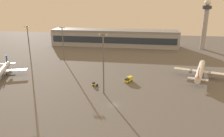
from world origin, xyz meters
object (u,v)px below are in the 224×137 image
airplane_near_gate (2,71)px  apron_light_central (103,61)px  apron_light_east (63,42)px  catering_truck (129,79)px  control_tower (205,21)px  airplane_far_stand (200,71)px  pushback_tug (94,84)px  apron_light_west (29,43)px

airplane_near_gate → apron_light_central: size_ratio=1.19×
airplane_near_gate → apron_light_east: (25.19, 42.47, 11.31)m
catering_truck → apron_light_central: (-11.63, -18.93, 16.08)m
control_tower → airplane_far_stand: 88.15m
control_tower → catering_truck: control_tower is taller
control_tower → pushback_tug: 137.81m
control_tower → apron_light_central: 139.39m
airplane_near_gate → airplane_far_stand: size_ratio=0.93×
catering_truck → apron_light_west: bearing=11.7°
control_tower → catering_truck: bearing=-122.6°
airplane_far_stand → airplane_near_gate: bearing=-155.3°
apron_light_east → airplane_far_stand: bearing=-13.6°
apron_light_central → apron_light_west: apron_light_central is taller
airplane_far_stand → apron_light_west: bearing=-169.4°
airplane_near_gate → apron_light_central: (68.42, -15.65, 13.89)m
airplane_near_gate → apron_light_central: bearing=146.3°
catering_truck → apron_light_east: size_ratio=0.23×
airplane_near_gate → apron_light_west: size_ratio=1.31×
apron_light_east → pushback_tug: bearing=-53.6°
catering_truck → airplane_far_stand: bearing=-129.4°
airplane_far_stand → apron_light_central: apron_light_central is taller
airplane_near_gate → apron_light_west: 32.81m
airplane_far_stand → apron_light_west: 121.25m
pushback_tug → apron_light_east: apron_light_east is taller
airplane_near_gate → pushback_tug: 61.33m
apron_light_west → apron_light_east: bearing=29.4°
apron_light_central → apron_light_west: 79.52m
pushback_tug → airplane_far_stand: bearing=-67.9°
control_tower → apron_light_east: (-117.88, -59.28, -11.19)m
apron_light_east → airplane_near_gate: bearing=-120.7°
pushback_tug → catering_truck: bearing=-63.5°
airplane_far_stand → pushback_tug: airplane_far_stand is taller
airplane_near_gate → control_tower: bearing=-165.4°
airplane_near_gate → airplane_far_stand: (123.58, 18.72, 0.22)m
control_tower → catering_truck: (-63.03, -98.47, -24.69)m
airplane_near_gate → apron_light_east: bearing=-141.5°
airplane_far_stand → apron_light_central: (-55.16, -34.37, 13.67)m
pushback_tug → apron_light_central: 20.57m
apron_light_central → catering_truck: bearing=58.4°
pushback_tug → apron_light_west: bearing=58.3°
airplane_far_stand → apron_light_east: size_ratio=1.53×
apron_light_east → catering_truck: bearing=-35.5°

